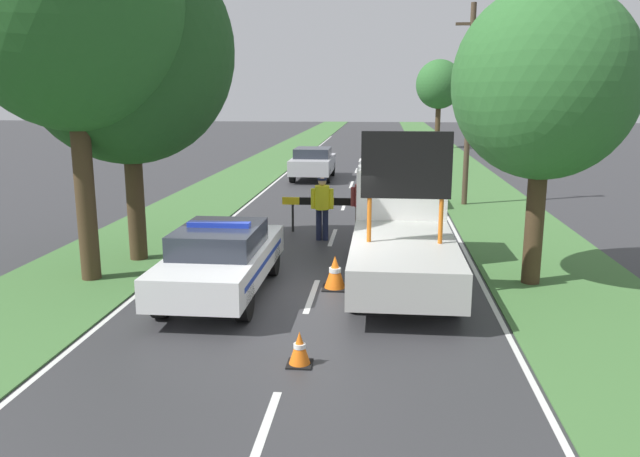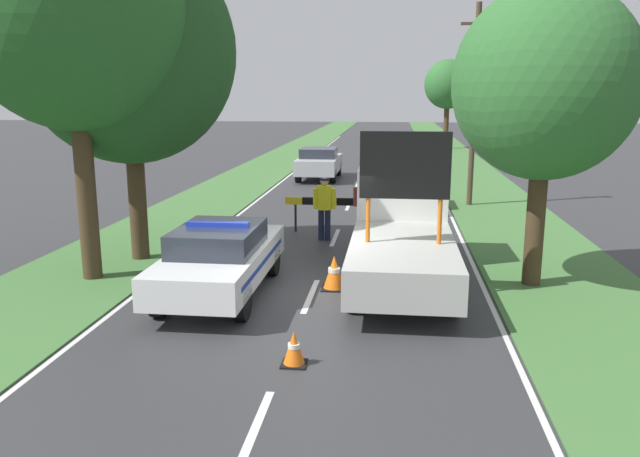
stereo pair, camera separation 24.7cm
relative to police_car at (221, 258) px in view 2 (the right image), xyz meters
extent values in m
plane|color=#333335|center=(1.86, 0.26, -0.78)|extent=(160.00, 160.00, 0.00)
cube|color=silver|center=(1.86, -5.28, -0.77)|extent=(0.12, 2.18, 0.01)
cube|color=silver|center=(1.86, 0.08, -0.77)|extent=(0.12, 2.18, 0.01)
cube|color=silver|center=(1.86, 5.44, -0.77)|extent=(0.12, 2.18, 0.01)
cube|color=silver|center=(1.86, 10.80, -0.77)|extent=(0.12, 2.18, 0.01)
cube|color=silver|center=(1.86, 16.16, -0.77)|extent=(0.12, 2.18, 0.01)
cube|color=silver|center=(1.86, 21.52, -0.77)|extent=(0.12, 2.18, 0.01)
cube|color=silver|center=(1.86, 26.88, -0.77)|extent=(0.12, 2.18, 0.01)
cube|color=silver|center=(1.86, 32.24, -0.77)|extent=(0.12, 2.18, 0.01)
cube|color=silver|center=(1.86, 37.60, -0.77)|extent=(0.12, 2.18, 0.01)
cube|color=silver|center=(1.86, 42.96, -0.77)|extent=(0.12, 2.18, 0.01)
cube|color=silver|center=(1.86, 48.32, -0.77)|extent=(0.12, 2.18, 0.01)
cube|color=silver|center=(-1.76, 15.84, -0.77)|extent=(0.10, 65.87, 0.01)
cube|color=silver|center=(5.47, 15.84, -0.77)|extent=(0.10, 65.87, 0.01)
cube|color=#427038|center=(-3.59, 20.26, -0.76)|extent=(3.46, 120.00, 0.03)
cube|color=#427038|center=(7.30, 20.26, -0.76)|extent=(3.46, 120.00, 0.03)
cube|color=white|center=(0.00, 0.02, -0.09)|extent=(1.80, 4.74, 0.60)
cube|color=#282D38|center=(0.00, -0.12, 0.45)|extent=(1.59, 2.18, 0.47)
cylinder|color=black|center=(-0.78, 1.49, -0.40)|extent=(0.24, 0.76, 0.76)
cylinder|color=black|center=(0.78, 1.49, -0.40)|extent=(0.24, 0.76, 0.76)
cylinder|color=black|center=(-0.78, -1.45, -0.40)|extent=(0.24, 0.76, 0.76)
cylinder|color=black|center=(0.78, -1.45, -0.40)|extent=(0.24, 0.76, 0.76)
cube|color=#1E38C6|center=(0.00, -0.12, 0.73)|extent=(1.26, 0.24, 0.10)
cube|color=#193399|center=(0.00, 0.02, -0.06)|extent=(1.81, 3.89, 0.10)
cube|color=black|center=(0.00, 2.43, -0.15)|extent=(0.99, 0.08, 0.36)
cube|color=white|center=(3.71, 3.29, 0.60)|extent=(2.12, 1.89, 1.91)
cube|color=#232833|center=(3.71, 4.22, 0.95)|extent=(1.80, 0.04, 0.84)
cube|color=#B2B2AD|center=(3.71, 0.17, 0.01)|extent=(2.12, 4.35, 0.73)
cylinder|color=#D16619|center=(3.01, 0.17, 0.83)|extent=(0.09, 0.09, 0.90)
cylinder|color=#D16619|center=(4.42, 0.17, 0.83)|extent=(0.09, 0.09, 0.90)
cube|color=black|center=(3.71, 0.17, 1.93)|extent=(1.77, 0.12, 1.31)
cylinder|color=black|center=(2.77, 3.29, -0.35)|extent=(0.24, 0.85, 0.85)
cylinder|color=black|center=(4.65, 3.29, -0.35)|extent=(0.24, 0.85, 0.85)
cylinder|color=black|center=(2.77, -0.70, -0.35)|extent=(0.24, 0.85, 0.85)
cylinder|color=black|center=(4.65, -0.70, -0.35)|extent=(0.24, 0.85, 0.85)
cylinder|color=black|center=(0.60, 6.11, -0.36)|extent=(0.07, 0.07, 0.83)
cylinder|color=black|center=(3.08, 6.11, -0.36)|extent=(0.07, 0.07, 0.83)
cube|color=yellow|center=(0.54, 6.11, 0.16)|extent=(0.52, 0.08, 0.22)
cube|color=black|center=(1.06, 6.11, 0.16)|extent=(0.52, 0.08, 0.22)
cube|color=yellow|center=(1.58, 6.11, 0.16)|extent=(0.52, 0.08, 0.22)
cube|color=black|center=(2.10, 6.11, 0.16)|extent=(0.52, 0.08, 0.22)
cube|color=yellow|center=(2.61, 6.11, 0.16)|extent=(0.52, 0.08, 0.22)
cube|color=black|center=(3.13, 6.11, 0.16)|extent=(0.52, 0.08, 0.22)
cylinder|color=#191E38|center=(1.49, 5.08, -0.33)|extent=(0.17, 0.17, 0.89)
cylinder|color=#191E38|center=(1.67, 5.08, -0.33)|extent=(0.17, 0.17, 0.89)
cylinder|color=yellow|center=(1.58, 5.08, 0.45)|extent=(0.41, 0.41, 0.67)
cylinder|color=yellow|center=(1.33, 5.08, 0.42)|extent=(0.13, 0.13, 0.57)
cylinder|color=yellow|center=(1.84, 5.08, 0.42)|extent=(0.13, 0.13, 0.57)
sphere|color=tan|center=(1.58, 5.08, 0.90)|extent=(0.23, 0.23, 0.23)
cylinder|color=#141933|center=(1.58, 5.08, 0.96)|extent=(0.27, 0.27, 0.06)
cylinder|color=brown|center=(2.58, 5.70, -0.34)|extent=(0.16, 0.16, 0.87)
cylinder|color=brown|center=(2.76, 5.70, -0.34)|extent=(0.16, 0.16, 0.87)
cylinder|color=maroon|center=(2.67, 5.70, 0.42)|extent=(0.40, 0.40, 0.65)
cylinder|color=maroon|center=(2.42, 5.70, 0.39)|extent=(0.13, 0.13, 0.55)
cylinder|color=maroon|center=(2.91, 5.70, 0.39)|extent=(0.13, 0.13, 0.55)
sphere|color=#A57A5B|center=(2.67, 5.70, 0.86)|extent=(0.22, 0.22, 0.22)
cube|color=black|center=(0.10, 4.03, -0.76)|extent=(0.49, 0.49, 0.03)
cone|color=orange|center=(0.10, 4.03, -0.43)|extent=(0.41, 0.41, 0.64)
cylinder|color=white|center=(0.10, 4.03, -0.39)|extent=(0.23, 0.23, 0.09)
cube|color=black|center=(4.42, 6.47, -0.76)|extent=(0.38, 0.38, 0.03)
cone|color=orange|center=(4.42, 6.47, -0.50)|extent=(0.32, 0.32, 0.50)
cylinder|color=white|center=(4.42, 6.47, -0.47)|extent=(0.18, 0.18, 0.07)
cube|color=black|center=(2.04, -3.26, -0.76)|extent=(0.39, 0.39, 0.03)
cone|color=orange|center=(2.04, -3.26, -0.49)|extent=(0.33, 0.33, 0.51)
cylinder|color=white|center=(2.04, -3.26, -0.46)|extent=(0.19, 0.19, 0.07)
cube|color=black|center=(2.29, 0.61, -0.76)|extent=(0.53, 0.53, 0.03)
cone|color=orange|center=(2.29, 0.61, -0.40)|extent=(0.45, 0.45, 0.70)
cylinder|color=white|center=(2.29, 0.61, -0.36)|extent=(0.25, 0.25, 0.10)
cube|color=silver|center=(3.96, 10.78, -0.16)|extent=(1.72, 4.28, 0.55)
cube|color=#282D38|center=(3.96, 10.65, 0.37)|extent=(1.52, 1.97, 0.52)
cylinder|color=black|center=(3.22, 12.11, -0.44)|extent=(0.24, 0.68, 0.68)
cylinder|color=black|center=(4.70, 12.11, -0.44)|extent=(0.24, 0.68, 0.68)
cylinder|color=black|center=(3.22, 9.46, -0.44)|extent=(0.24, 0.68, 0.68)
cylinder|color=black|center=(4.70, 9.46, -0.44)|extent=(0.24, 0.68, 0.68)
cube|color=#B2B2B7|center=(-0.11, 17.93, -0.06)|extent=(1.89, 4.33, 0.70)
cube|color=#282D38|center=(-0.11, 17.80, 0.51)|extent=(1.66, 1.99, 0.45)
cylinder|color=black|center=(-0.93, 19.27, -0.41)|extent=(0.24, 0.72, 0.72)
cylinder|color=black|center=(0.72, 19.27, -0.41)|extent=(0.24, 0.72, 0.72)
cylinder|color=black|center=(-0.93, 16.59, -0.41)|extent=(0.24, 0.72, 0.72)
cylinder|color=black|center=(0.72, 16.59, -0.41)|extent=(0.24, 0.72, 0.72)
cube|color=navy|center=(3.91, 24.68, 0.00)|extent=(1.92, 4.35, 0.77)
cube|color=#282D38|center=(3.91, 24.55, 0.66)|extent=(1.69, 2.00, 0.56)
cylinder|color=black|center=(3.08, 26.03, -0.38)|extent=(0.24, 0.79, 0.79)
cylinder|color=black|center=(4.75, 26.03, -0.38)|extent=(0.24, 0.79, 0.79)
cylinder|color=black|center=(3.08, 23.33, -0.38)|extent=(0.24, 0.79, 0.79)
cylinder|color=black|center=(4.75, 23.33, -0.38)|extent=(0.24, 0.79, 0.79)
cylinder|color=#42301E|center=(-3.19, 0.72, 1.22)|extent=(0.42, 0.42, 4.00)
ellipsoid|color=#235623|center=(-3.19, 0.72, 4.99)|extent=(4.72, 4.72, 4.95)
cylinder|color=#42301E|center=(-2.79, 2.49, 0.81)|extent=(0.43, 0.43, 3.17)
ellipsoid|color=#1E471E|center=(-2.79, 2.49, 4.29)|extent=(5.06, 5.06, 5.32)
cylinder|color=#42301E|center=(7.30, 35.73, 0.95)|extent=(0.38, 0.38, 3.46)
ellipsoid|color=#2D662D|center=(7.30, 35.73, 3.97)|extent=(3.42, 3.42, 3.59)
cylinder|color=#42301E|center=(6.52, 1.39, 0.66)|extent=(0.39, 0.39, 2.88)
ellipsoid|color=#2D662D|center=(6.52, 1.39, 3.52)|extent=(3.79, 3.79, 3.98)
cylinder|color=#473828|center=(6.32, 11.29, 2.83)|extent=(0.20, 0.20, 7.20)
cube|color=#473828|center=(6.32, 11.29, 5.71)|extent=(1.20, 0.10, 0.10)
camera|label=1|loc=(3.24, -12.10, 3.31)|focal=35.00mm
camera|label=2|loc=(3.49, -12.08, 3.31)|focal=35.00mm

